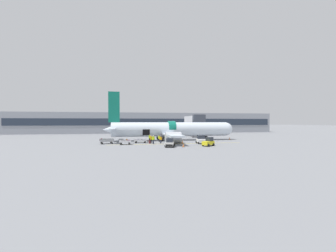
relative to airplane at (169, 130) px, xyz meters
name	(u,v)px	position (x,y,z in m)	size (l,w,h in m)	color
ground_plane	(164,142)	(-2.18, -4.50, -2.69)	(500.00, 500.00, 0.00)	slate
apron_marking_line	(177,144)	(0.01, -8.17, -2.69)	(29.18, 0.26, 0.01)	yellow
terminal_strip	(148,123)	(-2.18, 38.69, 1.54)	(109.67, 11.34, 8.46)	gray
jet_bridge_stub	(194,120)	(8.59, 6.66, 2.42)	(3.24, 11.78, 6.66)	#4C4C51
airplane	(169,130)	(0.00, 0.00, 0.00)	(33.17, 26.26, 11.95)	silver
baggage_tug_lead	(170,143)	(-2.41, -13.35, -1.97)	(2.36, 3.40, 1.70)	silver
baggage_tug_mid	(209,142)	(5.25, -13.20, -1.98)	(2.86, 2.53, 1.73)	yellow
baggage_tug_rear	(201,140)	(5.38, -8.71, -1.92)	(2.28, 3.09, 1.79)	white
baggage_cart_loading	(141,141)	(-7.47, -4.90, -2.28)	(3.79, 2.00, 0.88)	#B7BABF
baggage_cart_queued	(126,142)	(-10.66, -7.77, -2.21)	(3.33, 1.81, 1.14)	silver
baggage_cart_empty	(107,141)	(-14.68, -5.55, -2.16)	(3.86, 2.28, 1.15)	#999BA0
ground_crew_loader_a	(151,139)	(-5.24, -5.86, -1.79)	(0.53, 0.57, 1.71)	black
ground_crew_loader_b	(150,138)	(-5.29, -2.76, -1.79)	(0.52, 0.58, 1.72)	black
ground_crew_driver	(159,138)	(-3.09, -3.40, -1.84)	(0.55, 0.49, 1.62)	#2D2D33
ground_crew_supervisor	(153,139)	(-4.92, -7.62, -1.73)	(0.64, 0.45, 1.83)	#1E2338
ground_crew_helper	(161,139)	(-3.19, -6.73, -1.85)	(0.56, 0.44, 1.61)	#1E2338
suitcase_on_tarmac_upright	(150,142)	(-5.62, -6.79, -2.33)	(0.42, 0.36, 0.82)	#4C1E1E
safety_cone_nose	(230,138)	(16.08, -0.47, -2.37)	(0.49, 0.49, 0.68)	black
safety_cone_engine_left	(183,145)	(0.05, -13.89, -2.41)	(0.50, 0.50, 0.61)	black
safety_cone_wingtip	(182,142)	(1.45, -7.59, -2.35)	(0.49, 0.49, 0.72)	black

